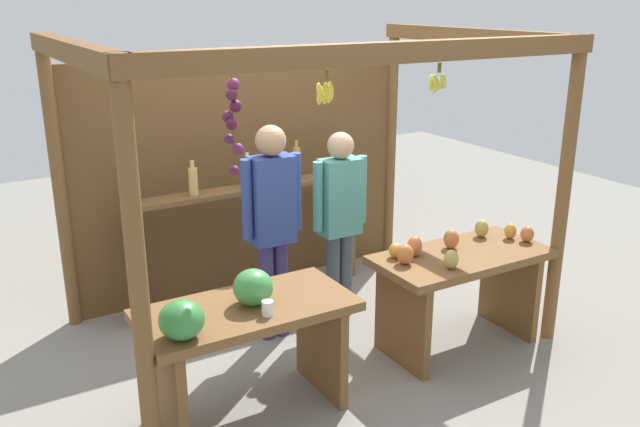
# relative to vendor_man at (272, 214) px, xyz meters

# --- Properties ---
(ground_plane) EXTENTS (12.00, 12.00, 0.00)m
(ground_plane) POSITION_rel_vendor_man_xyz_m (0.26, -0.03, -1.00)
(ground_plane) COLOR gray
(ground_plane) RESTS_ON ground
(market_stall) EXTENTS (3.23, 2.22, 2.28)m
(market_stall) POSITION_rel_vendor_man_xyz_m (0.26, 0.45, 0.34)
(market_stall) COLOR brown
(market_stall) RESTS_ON ground
(fruit_counter_left) EXTENTS (1.31, 0.67, 0.97)m
(fruit_counter_left) POSITION_rel_vendor_man_xyz_m (-0.64, -0.84, -0.39)
(fruit_counter_left) COLOR brown
(fruit_counter_left) RESTS_ON ground
(fruit_counter_right) EXTENTS (1.31, 0.64, 0.89)m
(fruit_counter_right) POSITION_rel_vendor_man_xyz_m (1.11, -0.82, -0.43)
(fruit_counter_right) COLOR brown
(fruit_counter_right) RESTS_ON ground
(bottle_shelf_unit) EXTENTS (2.07, 0.22, 1.35)m
(bottle_shelf_unit) POSITION_rel_vendor_man_xyz_m (0.14, 0.76, -0.21)
(bottle_shelf_unit) COLOR brown
(bottle_shelf_unit) RESTS_ON ground
(vendor_man) EXTENTS (0.48, 0.22, 1.66)m
(vendor_man) POSITION_rel_vendor_man_xyz_m (0.00, 0.00, 0.00)
(vendor_man) COLOR navy
(vendor_man) RESTS_ON ground
(vendor_woman) EXTENTS (0.48, 0.21, 1.54)m
(vendor_woman) POSITION_rel_vendor_man_xyz_m (0.61, 0.04, -0.08)
(vendor_woman) COLOR #444F5B
(vendor_woman) RESTS_ON ground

